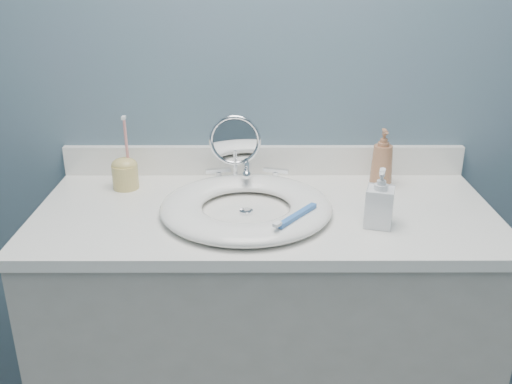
{
  "coord_description": "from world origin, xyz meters",
  "views": [
    {
      "loc": [
        -0.03,
        -0.42,
        1.5
      ],
      "look_at": [
        -0.02,
        0.94,
        0.94
      ],
      "focal_mm": 40.0,
      "sensor_mm": 36.0,
      "label": 1
    }
  ],
  "objects_px": {
    "soap_bottle_clear": "(380,198)",
    "makeup_mirror": "(235,149)",
    "soap_bottle_amber": "(382,158)",
    "toothbrush_holder": "(125,172)"
  },
  "relations": [
    {
      "from": "soap_bottle_clear",
      "to": "makeup_mirror",
      "type": "bearing_deg",
      "value": 161.74
    },
    {
      "from": "soap_bottle_amber",
      "to": "makeup_mirror",
      "type": "bearing_deg",
      "value": -177.94
    },
    {
      "from": "soap_bottle_amber",
      "to": "soap_bottle_clear",
      "type": "distance_m",
      "value": 0.28
    },
    {
      "from": "soap_bottle_amber",
      "to": "toothbrush_holder",
      "type": "distance_m",
      "value": 0.74
    },
    {
      "from": "soap_bottle_clear",
      "to": "toothbrush_holder",
      "type": "xyz_separation_m",
      "value": [
        -0.68,
        0.25,
        -0.02
      ]
    },
    {
      "from": "toothbrush_holder",
      "to": "makeup_mirror",
      "type": "bearing_deg",
      "value": -0.07
    },
    {
      "from": "soap_bottle_amber",
      "to": "soap_bottle_clear",
      "type": "height_order",
      "value": "soap_bottle_amber"
    },
    {
      "from": "makeup_mirror",
      "to": "soap_bottle_clear",
      "type": "bearing_deg",
      "value": -34.0
    },
    {
      "from": "soap_bottle_amber",
      "to": "soap_bottle_clear",
      "type": "bearing_deg",
      "value": -103.15
    },
    {
      "from": "toothbrush_holder",
      "to": "soap_bottle_amber",
      "type": "bearing_deg",
      "value": 1.41
    }
  ]
}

